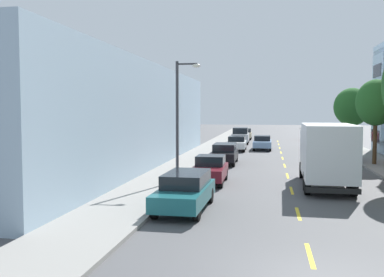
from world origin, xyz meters
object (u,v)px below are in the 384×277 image
Objects in this scene: delivery_box_truck at (326,151)px; moving_sky_sedan at (262,142)px; parked_sedan_white at (237,143)px; parked_wagon_teal at (185,190)px; parked_suv_navy at (340,149)px; parked_pickup_red at (311,134)px; parked_hatchback_orange at (322,142)px; street_lamp at (180,112)px; parked_hatchback_champagne at (245,134)px; parked_hatchback_burgundy at (210,169)px; parked_suv_silver at (241,136)px; parked_wagon_black at (224,153)px; street_tree_third at (376,103)px; street_tree_farthest at (352,107)px.

delivery_box_truck reaches higher than moving_sky_sedan.
parked_sedan_white is 0.95× the size of parked_wagon_teal.
parked_suv_navy is at bearing -41.21° from parked_sedan_white.
parked_pickup_red reaches higher than parked_hatchback_orange.
street_lamp is 37.23m from parked_hatchback_champagne.
moving_sky_sedan is at bearing 83.04° from parked_hatchback_burgundy.
parked_hatchback_orange is (-0.15, -13.78, -0.07)m from parked_pickup_red.
parked_suv_silver is (-8.95, -8.04, 0.16)m from parked_pickup_red.
parked_wagon_teal is (-8.96, -43.24, -0.02)m from parked_pickup_red.
street_tree_third is at bearing 2.81° from parked_wagon_black.
parked_sedan_white is 0.96× the size of parked_wagon_black.
parked_suv_silver is at bearing 90.12° from parked_wagon_black.
parked_hatchback_burgundy and parked_wagon_black have the same top height.
parked_hatchback_champagne is at bearing 89.80° from parked_wagon_teal.
parked_hatchback_orange is 16.46m from parked_wagon_black.
parked_suv_navy is (-0.09, -24.59, 0.16)m from parked_pickup_red.
parked_pickup_red is (10.41, 37.15, -3.12)m from street_lamp.
parked_suv_silver is at bearing -138.08° from parked_pickup_red.
parked_wagon_teal is at bearing -91.07° from parked_hatchback_burgundy.
parked_suv_navy reaches higher than moving_sky_sedan.
parked_wagon_black is at bearing 90.46° from parked_hatchback_burgundy.
street_tree_third is 1.36× the size of moving_sky_sedan.
moving_sky_sedan is at bearing 79.15° from street_lamp.
street_tree_farthest reaches higher than parked_wagon_black.
delivery_box_truck is at bearing -115.35° from street_tree_third.
parked_wagon_black is at bearing -160.58° from parked_suv_navy.
parked_suv_silver reaches higher than parked_pickup_red.
parked_hatchback_burgundy is 8.91m from parked_wagon_black.
street_tree_third is at bearing 38.96° from street_lamp.
delivery_box_truck is 6.28m from parked_hatchback_burgundy.
street_lamp is at bearing -129.42° from parked_suv_navy.
parked_hatchback_burgundy is (1.57, 0.54, -3.19)m from street_lamp.
street_lamp is at bearing -161.06° from parked_hatchback_burgundy.
street_lamp reaches higher than parked_hatchback_orange.
parked_hatchback_orange is at bearing 98.83° from street_tree_third.
moving_sky_sedan is at bearing -111.97° from parked_pickup_red.
delivery_box_truck is 1.57× the size of parked_wagon_black.
parked_pickup_red reaches higher than parked_wagon_teal.
parked_suv_navy reaches higher than parked_sedan_white.
parked_hatchback_burgundy is at bearing -90.04° from parked_hatchback_champagne.
moving_sky_sedan is (-8.20, 11.63, -3.81)m from street_tree_third.
parked_hatchback_burgundy is 0.83× the size of parked_suv_navy.
parked_pickup_red is 1.32× the size of parked_hatchback_burgundy.
parked_hatchback_burgundy is 0.89× the size of moving_sky_sedan.
parked_hatchback_champagne and parked_wagon_teal have the same top height.
parked_hatchback_burgundy is at bearing -126.06° from parked_suv_navy.
delivery_box_truck is at bearing -80.53° from parked_hatchback_champagne.
street_tree_third is at bearing -90.00° from street_tree_farthest.
delivery_box_truck is 1.65× the size of moving_sky_sedan.
parked_hatchback_burgundy is (0.11, -28.57, -0.23)m from parked_suv_silver.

